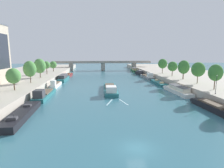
% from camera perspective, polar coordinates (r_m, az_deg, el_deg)
% --- Properties ---
extents(ground_plane, '(400.00, 400.00, 0.00)m').
position_cam_1_polar(ground_plane, '(26.31, 7.76, -19.11)').
color(ground_plane, '#336675').
extents(quay_left, '(36.00, 170.00, 2.56)m').
position_cam_1_polar(quay_left, '(85.79, -29.27, 0.85)').
color(quay_left, '#B7AD9E').
rests_on(quay_left, ground).
extents(quay_right, '(36.00, 170.00, 2.56)m').
position_cam_1_polar(quay_right, '(90.74, 25.32, 1.58)').
color(quay_right, '#B7AD9E').
rests_on(quay_right, ground).
extents(barge_midriver, '(4.75, 20.70, 2.85)m').
position_cam_1_polar(barge_midriver, '(60.42, -0.53, -1.52)').
color(barge_midriver, '#23666B').
rests_on(barge_midriver, ground).
extents(wake_behind_barge, '(5.60, 5.99, 0.03)m').
position_cam_1_polar(wake_behind_barge, '(47.68, 1.40, -5.65)').
color(wake_behind_barge, '#A5D1DB').
rests_on(wake_behind_barge, ground).
extents(moored_boat_left_gap_after, '(3.57, 16.96, 2.39)m').
position_cam_1_polar(moored_boat_left_gap_after, '(40.78, -26.08, -8.39)').
color(moored_boat_left_gap_after, black).
rests_on(moored_boat_left_gap_after, ground).
extents(moored_boat_left_downstream, '(3.35, 15.87, 3.09)m').
position_cam_1_polar(moored_boat_left_downstream, '(55.84, -20.35, -3.04)').
color(moored_boat_left_downstream, '#23666B').
rests_on(moored_boat_left_downstream, ground).
extents(moored_boat_left_second, '(2.28, 11.93, 3.00)m').
position_cam_1_polar(moored_boat_left_second, '(71.57, -17.08, -0.16)').
color(moored_boat_left_second, silver).
rests_on(moored_boat_left_second, ground).
extents(moored_boat_left_lone, '(3.54, 15.53, 2.82)m').
position_cam_1_polar(moored_boat_left_lone, '(87.47, -14.84, 1.86)').
color(moored_boat_left_lone, '#23666B').
rests_on(moored_boat_left_lone, ground).
extents(moored_boat_left_near, '(2.96, 14.15, 2.23)m').
position_cam_1_polar(moored_boat_left_near, '(103.14, -13.26, 2.74)').
color(moored_boat_left_near, maroon).
rests_on(moored_boat_left_near, ground).
extents(moored_boat_right_second, '(3.71, 16.32, 3.10)m').
position_cam_1_polar(moored_boat_right_second, '(45.35, 30.34, -6.58)').
color(moored_boat_right_second, black).
rests_on(moored_boat_right_second, ground).
extents(moored_boat_right_lone, '(3.59, 15.83, 2.43)m').
position_cam_1_polar(moored_boat_right_lone, '(61.53, 19.72, -1.75)').
color(moored_boat_right_lone, silver).
rests_on(moored_boat_right_lone, ground).
extents(moored_boat_right_near, '(3.44, 15.05, 2.07)m').
position_cam_1_polar(moored_boat_right_near, '(77.30, 14.22, 0.38)').
color(moored_boat_right_near, '#23666B').
rests_on(moored_boat_right_near, ground).
extents(moored_boat_right_gap_after, '(3.26, 15.69, 3.09)m').
position_cam_1_polar(moored_boat_right_gap_after, '(93.32, 10.87, 2.31)').
color(moored_boat_right_gap_after, gray).
rests_on(moored_boat_right_gap_after, ground).
extents(moored_boat_right_far, '(2.53, 12.95, 2.50)m').
position_cam_1_polar(moored_boat_right_far, '(108.98, 8.50, 3.50)').
color(moored_boat_right_far, black).
rests_on(moored_boat_right_far, ground).
extents(moored_boat_right_midway, '(3.17, 14.59, 2.72)m').
position_cam_1_polar(moored_boat_right_midway, '(124.34, 6.98, 4.33)').
color(moored_boat_right_midway, '#235633').
rests_on(moored_boat_right_midway, ground).
extents(tree_left_by_lamp, '(3.75, 3.75, 5.98)m').
position_cam_1_polar(tree_left_by_lamp, '(55.98, -28.25, 2.20)').
color(tree_left_by_lamp, brown).
rests_on(tree_left_by_lamp, quay_left).
extents(tree_left_third, '(4.15, 4.15, 7.35)m').
position_cam_1_polar(tree_left_third, '(67.49, -24.14, 4.28)').
color(tree_left_third, brown).
rests_on(tree_left_third, quay_left).
extents(tree_left_end_of_row, '(4.68, 4.68, 7.69)m').
position_cam_1_polar(tree_left_end_of_row, '(80.56, -21.50, 5.23)').
color(tree_left_end_of_row, brown).
rests_on(tree_left_end_of_row, quay_left).
extents(tree_left_far, '(3.38, 3.38, 6.09)m').
position_cam_1_polar(tree_left_far, '(92.26, -19.64, 5.57)').
color(tree_left_far, brown).
rests_on(tree_left_far, quay_left).
extents(tree_left_distant, '(3.70, 3.70, 5.55)m').
position_cam_1_polar(tree_left_distant, '(104.48, -17.78, 5.70)').
color(tree_left_distant, brown).
rests_on(tree_left_distant, quay_left).
extents(tree_right_nearest, '(3.77, 3.77, 6.96)m').
position_cam_1_polar(tree_right_nearest, '(57.69, 29.44, 3.07)').
color(tree_right_nearest, brown).
rests_on(tree_right_nearest, quay_right).
extents(tree_right_end_of_row, '(4.32, 4.32, 7.02)m').
position_cam_1_polar(tree_right_end_of_row, '(66.43, 25.16, 4.10)').
color(tree_right_end_of_row, brown).
rests_on(tree_right_end_of_row, quay_right).
extents(tree_right_by_lamp, '(4.28, 4.28, 7.23)m').
position_cam_1_polar(tree_right_by_lamp, '(75.44, 21.34, 4.90)').
color(tree_right_by_lamp, brown).
rests_on(tree_right_by_lamp, quay_right).
extents(tree_right_midway, '(4.17, 4.17, 6.30)m').
position_cam_1_polar(tree_right_midway, '(83.92, 18.26, 5.20)').
color(tree_right_midway, brown).
rests_on(tree_right_midway, quay_right).
extents(tree_right_past_mid, '(4.39, 4.39, 7.10)m').
position_cam_1_polar(tree_right_past_mid, '(92.95, 15.43, 6.08)').
color(tree_right_past_mid, brown).
rests_on(tree_right_past_mid, quay_right).
extents(lamppost_right_bank, '(0.28, 0.28, 4.71)m').
position_cam_1_polar(lamppost_right_bank, '(51.81, 29.61, 0.11)').
color(lamppost_right_bank, black).
rests_on(lamppost_right_bank, quay_right).
extents(bridge_far, '(69.05, 4.40, 6.68)m').
position_cam_1_polar(bridge_far, '(132.97, -2.82, 6.13)').
color(bridge_far, gray).
rests_on(bridge_far, ground).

